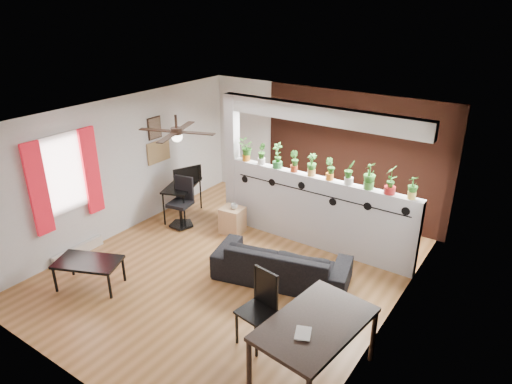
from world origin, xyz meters
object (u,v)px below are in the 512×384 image
at_px(potted_plant_2, 278,155).
at_px(potted_plant_4, 312,164).
at_px(potted_plant_3, 294,161).
at_px(potted_plant_5, 330,168).
at_px(potted_plant_0, 246,149).
at_px(dining_table, 315,328).
at_px(potted_plant_7, 370,175).
at_px(potted_plant_1, 261,153).
at_px(potted_plant_6, 349,172).
at_px(ceiling_fan, 177,133).
at_px(computer_desk, 182,188).
at_px(office_chair, 182,205).
at_px(sofa, 282,263).
at_px(folding_chair, 261,301).
at_px(cube_shelf, 232,220).
at_px(potted_plant_8, 391,179).
at_px(coffee_table, 88,264).
at_px(potted_plant_9, 413,187).
at_px(cup, 234,206).

height_order(potted_plant_2, potted_plant_4, potted_plant_2).
relative_size(potted_plant_3, potted_plant_5, 0.99).
height_order(potted_plant_0, dining_table, potted_plant_0).
bearing_deg(potted_plant_7, potted_plant_1, -180.00).
xyz_separation_m(potted_plant_2, potted_plant_6, (1.40, 0.00, -0.03)).
distance_m(ceiling_fan, computer_desk, 2.47).
bearing_deg(potted_plant_2, dining_table, -51.02).
relative_size(ceiling_fan, potted_plant_7, 2.64).
distance_m(computer_desk, dining_table, 4.89).
distance_m(potted_plant_2, potted_plant_4, 0.70).
xyz_separation_m(potted_plant_1, potted_plant_3, (0.70, 0.00, -0.01)).
height_order(potted_plant_2, office_chair, potted_plant_2).
xyz_separation_m(potted_plant_2, computer_desk, (-1.98, -0.48, -0.96)).
distance_m(sofa, folding_chair, 1.49).
bearing_deg(potted_plant_4, ceiling_fan, -128.36).
bearing_deg(cube_shelf, potted_plant_5, 9.63).
bearing_deg(cube_shelf, potted_plant_3, 18.43).
height_order(cube_shelf, computer_desk, computer_desk).
bearing_deg(potted_plant_7, potted_plant_8, 0.00).
xyz_separation_m(potted_plant_0, potted_plant_1, (0.35, -0.00, -0.01)).
relative_size(potted_plant_7, office_chair, 0.46).
xyz_separation_m(potted_plant_0, coffee_table, (-0.78, -3.17, -1.16)).
height_order(potted_plant_1, potted_plant_2, potted_plant_2).
xyz_separation_m(potted_plant_0, potted_plant_2, (0.70, 0.00, 0.03)).
xyz_separation_m(potted_plant_6, dining_table, (0.90, -2.84, -0.85)).
height_order(potted_plant_1, office_chair, potted_plant_1).
height_order(potted_plant_9, folding_chair, potted_plant_9).
relative_size(potted_plant_0, office_chair, 0.43).
bearing_deg(potted_plant_6, potted_plant_5, 180.00).
bearing_deg(potted_plant_6, ceiling_fan, -139.76).
xyz_separation_m(ceiling_fan, computer_desk, (-1.26, 1.32, -1.67)).
height_order(potted_plant_4, coffee_table, potted_plant_4).
distance_m(dining_table, coffee_table, 3.81).
bearing_deg(potted_plant_2, potted_plant_3, 0.00).
distance_m(potted_plant_5, coffee_table, 4.22).
distance_m(computer_desk, coffee_table, 2.75).
relative_size(cup, coffee_table, 0.11).
bearing_deg(computer_desk, potted_plant_8, 6.66).
relative_size(potted_plant_3, potted_plant_6, 0.92).
height_order(potted_plant_4, office_chair, potted_plant_4).
height_order(cube_shelf, coffee_table, cube_shelf).
relative_size(potted_plant_8, coffee_table, 0.43).
bearing_deg(potted_plant_6, dining_table, -72.51).
bearing_deg(cup, potted_plant_6, 12.58).
xyz_separation_m(potted_plant_5, cube_shelf, (-1.77, -0.46, -1.30)).
distance_m(ceiling_fan, cube_shelf, 2.45).
bearing_deg(ceiling_fan, potted_plant_2, 68.14).
bearing_deg(cup, dining_table, -38.80).
relative_size(potted_plant_3, potted_plant_4, 0.97).
distance_m(potted_plant_5, cube_shelf, 2.24).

